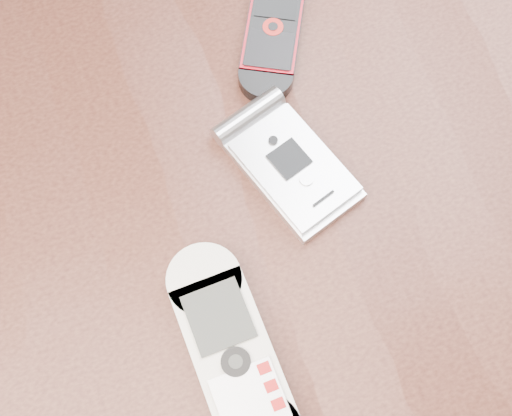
# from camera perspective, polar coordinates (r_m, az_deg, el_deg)

# --- Properties ---
(ground) EXTENTS (4.00, 4.00, 0.00)m
(ground) POSITION_cam_1_polar(r_m,az_deg,el_deg) (1.23, -0.22, -12.54)
(ground) COLOR #472B19
(ground) RESTS_ON ground
(table) EXTENTS (1.20, 0.80, 0.75)m
(table) POSITION_cam_1_polar(r_m,az_deg,el_deg) (0.60, -0.45, -4.00)
(table) COLOR black
(table) RESTS_ON ground
(nokia_white) EXTENTS (0.06, 0.16, 0.02)m
(nokia_white) POSITION_cam_1_polar(r_m,az_deg,el_deg) (0.47, -1.87, -11.69)
(nokia_white) COLOR beige
(nokia_white) RESTS_ON table
(nokia_black_red) EXTENTS (0.10, 0.14, 0.01)m
(nokia_black_red) POSITION_cam_1_polar(r_m,az_deg,el_deg) (0.57, 1.47, 14.55)
(nokia_black_red) COLOR black
(nokia_black_red) RESTS_ON table
(motorola_razr) EXTENTS (0.09, 0.12, 0.02)m
(motorola_razr) POSITION_cam_1_polar(r_m,az_deg,el_deg) (0.51, 2.85, 3.36)
(motorola_razr) COLOR silver
(motorola_razr) RESTS_ON table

